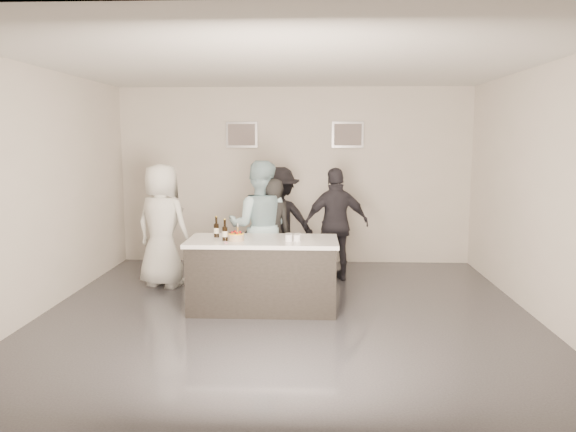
% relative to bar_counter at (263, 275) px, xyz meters
% --- Properties ---
extents(floor, '(6.00, 6.00, 0.00)m').
position_rel_bar_counter_xyz_m(floor, '(0.30, -0.20, -0.45)').
color(floor, '#3D3D42').
rests_on(floor, ground).
extents(ceiling, '(6.00, 6.00, 0.00)m').
position_rel_bar_counter_xyz_m(ceiling, '(0.30, -0.20, 2.55)').
color(ceiling, white).
extents(wall_back, '(6.00, 0.04, 3.00)m').
position_rel_bar_counter_xyz_m(wall_back, '(0.30, 2.80, 1.05)').
color(wall_back, silver).
rests_on(wall_back, ground).
extents(wall_front, '(6.00, 0.04, 3.00)m').
position_rel_bar_counter_xyz_m(wall_front, '(0.30, -3.20, 1.05)').
color(wall_front, silver).
rests_on(wall_front, ground).
extents(wall_left, '(0.04, 6.00, 3.00)m').
position_rel_bar_counter_xyz_m(wall_left, '(-2.70, -0.20, 1.05)').
color(wall_left, silver).
rests_on(wall_left, ground).
extents(wall_right, '(0.04, 6.00, 3.00)m').
position_rel_bar_counter_xyz_m(wall_right, '(3.30, -0.20, 1.05)').
color(wall_right, silver).
rests_on(wall_right, ground).
extents(picture_left, '(0.54, 0.04, 0.44)m').
position_rel_bar_counter_xyz_m(picture_left, '(-0.60, 2.77, 1.75)').
color(picture_left, '#B2B2B7').
rests_on(picture_left, wall_back).
extents(picture_right, '(0.54, 0.04, 0.44)m').
position_rel_bar_counter_xyz_m(picture_right, '(1.20, 2.77, 1.75)').
color(picture_right, '#B2B2B7').
rests_on(picture_right, wall_back).
extents(bar_counter, '(1.86, 0.86, 0.90)m').
position_rel_bar_counter_xyz_m(bar_counter, '(0.00, 0.00, 0.00)').
color(bar_counter, white).
rests_on(bar_counter, ground).
extents(cake, '(0.20, 0.20, 0.08)m').
position_rel_bar_counter_xyz_m(cake, '(-0.31, -0.11, 0.49)').
color(cake, yellow).
rests_on(cake, bar_counter).
extents(beer_bottle_a, '(0.07, 0.07, 0.26)m').
position_rel_bar_counter_xyz_m(beer_bottle_a, '(-0.60, 0.11, 0.58)').
color(beer_bottle_a, black).
rests_on(beer_bottle_a, bar_counter).
extents(beer_bottle_b, '(0.07, 0.07, 0.26)m').
position_rel_bar_counter_xyz_m(beer_bottle_b, '(-0.45, -0.13, 0.58)').
color(beer_bottle_b, black).
rests_on(beer_bottle_b, bar_counter).
extents(tumbler_cluster, '(0.19, 0.19, 0.08)m').
position_rel_bar_counter_xyz_m(tumbler_cluster, '(0.38, -0.06, 0.49)').
color(tumbler_cluster, orange).
rests_on(tumbler_cluster, bar_counter).
extents(candles, '(0.24, 0.08, 0.01)m').
position_rel_bar_counter_xyz_m(candles, '(-0.31, -0.26, 0.45)').
color(candles, pink).
rests_on(candles, bar_counter).
extents(person_main_black, '(0.68, 0.57, 1.59)m').
position_rel_bar_counter_xyz_m(person_main_black, '(0.05, 0.86, 0.35)').
color(person_main_black, black).
rests_on(person_main_black, ground).
extents(person_main_blue, '(0.91, 0.72, 1.84)m').
position_rel_bar_counter_xyz_m(person_main_blue, '(-0.12, 0.89, 0.47)').
color(person_main_blue, '#9EC5CF').
rests_on(person_main_blue, ground).
extents(person_guest_left, '(1.02, 0.85, 1.78)m').
position_rel_bar_counter_xyz_m(person_guest_left, '(-1.55, 1.07, 0.44)').
color(person_guest_left, white).
rests_on(person_guest_left, ground).
extents(person_guest_right, '(1.07, 0.61, 1.71)m').
position_rel_bar_counter_xyz_m(person_guest_right, '(0.97, 1.54, 0.40)').
color(person_guest_right, '#2B2931').
rests_on(person_guest_right, ground).
extents(person_guest_back, '(1.19, 0.81, 1.70)m').
position_rel_bar_counter_xyz_m(person_guest_back, '(0.10, 1.73, 0.40)').
color(person_guest_back, black).
rests_on(person_guest_back, ground).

